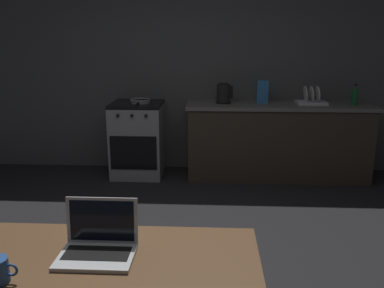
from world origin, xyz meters
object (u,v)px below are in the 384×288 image
object	(u,v)px
electric_kettle	(224,94)
cereal_box	(263,92)
dining_table	(105,284)
frying_pan	(140,101)
bottle	(355,95)
dish_rack	(311,100)
stove_oven	(138,139)
laptop	(98,245)

from	to	relation	value
electric_kettle	cereal_box	size ratio (longest dim) A/B	0.89
dining_table	frying_pan	size ratio (longest dim) A/B	3.10
bottle	cereal_box	xyz separation A→B (m)	(-1.04, 0.07, 0.02)
cereal_box	bottle	bearing A→B (deg)	-3.85
electric_kettle	bottle	size ratio (longest dim) A/B	0.99
electric_kettle	dish_rack	xyz separation A→B (m)	(1.02, 0.00, -0.07)
stove_oven	laptop	bearing A→B (deg)	-82.49
cereal_box	dish_rack	distance (m)	0.57
dining_table	stove_oven	bearing A→B (deg)	98.12
laptop	dining_table	bearing A→B (deg)	-50.09
dining_table	frying_pan	bearing A→B (deg)	97.35
dining_table	electric_kettle	bearing A→B (deg)	80.31
dining_table	laptop	bearing A→B (deg)	115.79
bottle	cereal_box	size ratio (longest dim) A/B	0.90
laptop	dish_rack	world-z (taller)	dish_rack
bottle	dish_rack	world-z (taller)	bottle
cereal_box	dining_table	bearing A→B (deg)	-107.06
stove_oven	bottle	distance (m)	2.59
laptop	bottle	xyz separation A→B (m)	(2.11, 3.14, 0.22)
dining_table	electric_kettle	distance (m)	3.36
stove_oven	frying_pan	xyz separation A→B (m)	(0.05, -0.03, 0.47)
stove_oven	dining_table	bearing A→B (deg)	-81.88
stove_oven	bottle	bearing A→B (deg)	-1.08
laptop	electric_kettle	distance (m)	3.26
bottle	dish_rack	size ratio (longest dim) A/B	0.71
stove_oven	cereal_box	bearing A→B (deg)	0.87
stove_oven	dish_rack	xyz separation A→B (m)	(2.05, 0.00, 0.50)
bottle	dining_table	bearing A→B (deg)	-122.38
bottle	frying_pan	size ratio (longest dim) A/B	0.58
stove_oven	bottle	xyz separation A→B (m)	(2.53, -0.05, 0.56)
stove_oven	dish_rack	world-z (taller)	dish_rack
laptop	cereal_box	size ratio (longest dim) A/B	1.20
dining_table	bottle	xyz separation A→B (m)	(2.06, 3.25, 0.34)
dining_table	cereal_box	xyz separation A→B (m)	(1.02, 3.32, 0.36)
dining_table	dish_rack	distance (m)	3.67
dining_table	electric_kettle	world-z (taller)	electric_kettle
frying_pan	cereal_box	size ratio (longest dim) A/B	1.56
electric_kettle	frying_pan	size ratio (longest dim) A/B	0.57
stove_oven	electric_kettle	world-z (taller)	electric_kettle
dining_table	bottle	size ratio (longest dim) A/B	5.38
dining_table	dish_rack	world-z (taller)	dish_rack
laptop	bottle	distance (m)	3.79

